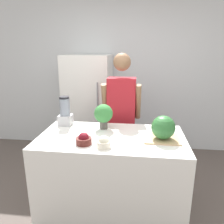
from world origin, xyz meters
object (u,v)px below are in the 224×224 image
refrigerator (89,106)px  watermelon (163,127)px  bowl_cherries (84,140)px  person (121,116)px  blender (65,113)px  potted_plant (103,114)px  bowl_cream (104,143)px

refrigerator → watermelon: 1.76m
bowl_cherries → person: bearing=72.9°
refrigerator → blender: size_ratio=4.86×
watermelon → bowl_cherries: (-0.75, -0.19, -0.09)m
person → potted_plant: person is taller
bowl_cherries → potted_plant: bearing=74.9°
blender → watermelon: bearing=-16.1°
refrigerator → blender: bearing=-91.9°
watermelon → bowl_cream: (-0.55, -0.25, -0.08)m
bowl_cream → blender: bearing=134.4°
bowl_cream → bowl_cherries: bearing=165.8°
bowl_cream → potted_plant: 0.51m
watermelon → blender: blender is taller
watermelon → bowl_cherries: bearing=-165.5°
blender → potted_plant: bearing=-8.7°
bowl_cream → potted_plant: size_ratio=0.45×
blender → potted_plant: size_ratio=1.22×
blender → bowl_cherries: bearing=-55.7°
person → bowl_cherries: 0.96m
refrigerator → bowl_cherries: bearing=-78.8°
bowl_cream → refrigerator: bearing=107.5°
refrigerator → bowl_cherries: (0.32, -1.59, 0.10)m
watermelon → potted_plant: potted_plant is taller
potted_plant → person: bearing=71.1°
bowl_cherries → bowl_cream: 0.21m
bowl_cream → person: bearing=85.2°
person → bowl_cherries: bearing=-107.1°
bowl_cream → potted_plant: bearing=99.5°
bowl_cherries → blender: (-0.35, 0.51, 0.11)m
refrigerator → potted_plant: (0.43, -1.14, 0.22)m
watermelon → blender: bearing=163.9°
bowl_cream → watermelon: bearing=24.0°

